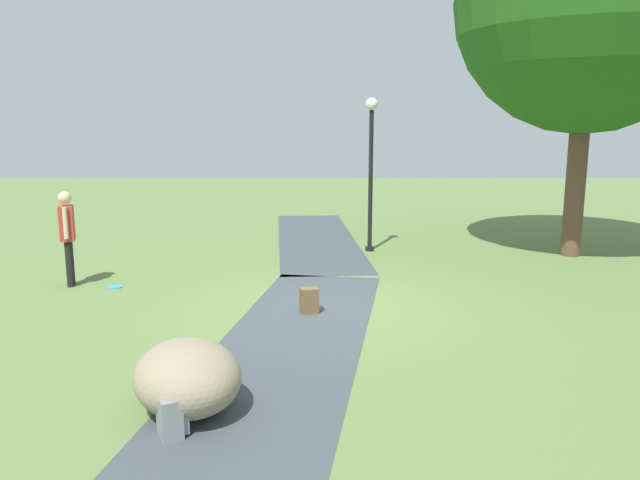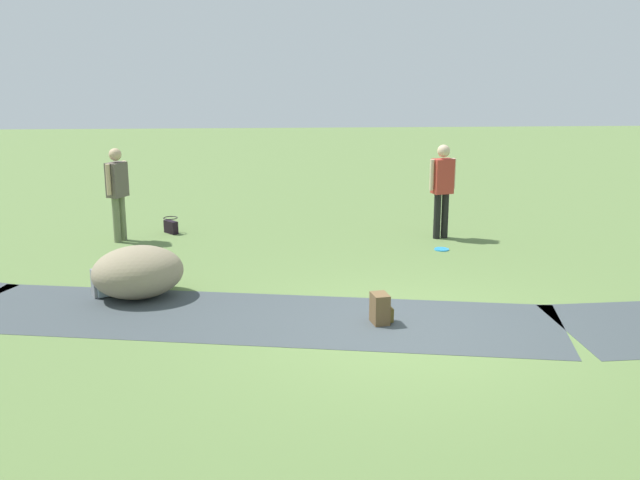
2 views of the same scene
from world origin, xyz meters
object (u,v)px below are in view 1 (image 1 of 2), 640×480
Objects in this scene: man_near_boulder at (67,231)px; spare_backpack_on_lawn at (309,301)px; lamp_post at (371,158)px; lawn_boulder at (188,377)px; frisbee_on_grass at (115,287)px; backpack_by_boulder at (171,417)px.

spare_backpack_on_lawn is at bearing 68.87° from man_near_boulder.
lamp_post reaches higher than spare_backpack_on_lawn.
spare_backpack_on_lawn is (-3.31, 1.24, -0.18)m from lawn_boulder.
man_near_boulder is 4.77m from spare_backpack_on_lawn.
frisbee_on_grass is at bearing -113.58° from spare_backpack_on_lawn.
backpack_by_boulder is 4.05m from spare_backpack_on_lawn.
frisbee_on_grass is (-1.55, -3.54, -0.18)m from spare_backpack_on_lawn.
spare_backpack_on_lawn is at bearing 159.48° from lawn_boulder.
lawn_boulder is at bearing 32.15° from man_near_boulder.
man_near_boulder is at bearing -111.13° from spare_backpack_on_lawn.
backpack_by_boulder reaches higher than frisbee_on_grass.
lawn_boulder reaches higher than spare_backpack_on_lawn.
lamp_post is 2.01× the size of man_near_boulder.
lamp_post is at bearing 117.79° from man_near_boulder.
lamp_post is 6.64m from man_near_boulder.
backpack_by_boulder is (0.52, -0.06, -0.18)m from lawn_boulder.
man_near_boulder reaches higher than frisbee_on_grass.
lawn_boulder is 5.95m from man_near_boulder.
man_near_boulder is (-5.01, -3.15, 0.65)m from lawn_boulder.
man_near_boulder is 4.36× the size of backpack_by_boulder.
spare_backpack_on_lawn is at bearing 161.28° from backpack_by_boulder.
man_near_boulder is at bearing -147.85° from lawn_boulder.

